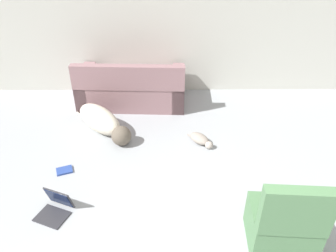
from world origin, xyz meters
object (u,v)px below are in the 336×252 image
at_px(laptop_open, 56,206).
at_px(cat, 201,139).
at_px(couch, 132,89).
at_px(dog, 103,122).
at_px(book_blue, 64,170).
at_px(side_chair, 284,224).

bearing_deg(laptop_open, cat, 59.11).
xyz_separation_m(couch, dog, (-0.37, -0.91, -0.09)).
bearing_deg(book_blue, cat, 18.60).
bearing_deg(book_blue, dog, 68.43).
xyz_separation_m(laptop_open, book_blue, (-0.10, 0.68, -0.07)).
distance_m(dog, side_chair, 2.92).
xyz_separation_m(cat, side_chair, (0.62, -1.75, 0.23)).
bearing_deg(dog, book_blue, -65.95).
bearing_deg(side_chair, couch, -56.11).
distance_m(couch, book_blue, 1.99).
distance_m(laptop_open, book_blue, 0.69).
height_order(laptop_open, book_blue, laptop_open).
bearing_deg(laptop_open, book_blue, 120.34).
bearing_deg(dog, couch, 113.78).
xyz_separation_m(dog, book_blue, (-0.36, -0.92, -0.17)).
relative_size(couch, side_chair, 2.03).
height_order(cat, side_chair, side_chair).
relative_size(couch, dog, 1.69).
xyz_separation_m(cat, laptop_open, (-1.71, -1.29, 0.02)).
height_order(couch, book_blue, couch).
relative_size(cat, book_blue, 1.76).
bearing_deg(laptop_open, dog, 102.74).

